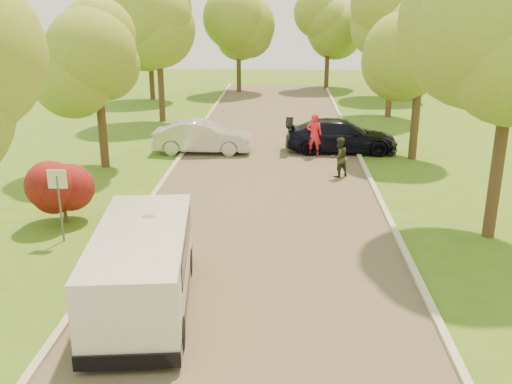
% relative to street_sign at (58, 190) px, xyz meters
% --- Properties ---
extents(ground, '(100.00, 100.00, 0.00)m').
position_rel_street_sign_xyz_m(ground, '(5.80, -4.00, -1.56)').
color(ground, '#3D6818').
rests_on(ground, ground).
extents(road, '(8.00, 60.00, 0.01)m').
position_rel_street_sign_xyz_m(road, '(5.80, 4.00, -1.56)').
color(road, '#4C4438').
rests_on(road, ground).
extents(curb_left, '(0.18, 60.00, 0.12)m').
position_rel_street_sign_xyz_m(curb_left, '(1.75, 4.00, -1.50)').
color(curb_left, '#B2AD9E').
rests_on(curb_left, ground).
extents(curb_right, '(0.18, 60.00, 0.12)m').
position_rel_street_sign_xyz_m(curb_right, '(9.85, 4.00, -1.50)').
color(curb_right, '#B2AD9E').
rests_on(curb_right, ground).
extents(street_sign, '(0.55, 0.06, 2.17)m').
position_rel_street_sign_xyz_m(street_sign, '(0.00, 0.00, 0.00)').
color(street_sign, '#59595E').
rests_on(street_sign, ground).
extents(red_shrub, '(1.70, 1.70, 1.95)m').
position_rel_street_sign_xyz_m(red_shrub, '(-0.50, 1.50, -0.47)').
color(red_shrub, '#382619').
rests_on(red_shrub, ground).
extents(tree_l_midb, '(4.30, 4.20, 6.62)m').
position_rel_street_sign_xyz_m(tree_l_midb, '(-1.01, 8.00, 3.02)').
color(tree_l_midb, '#382619').
rests_on(tree_l_midb, ground).
extents(tree_l_far, '(4.92, 4.80, 7.79)m').
position_rel_street_sign_xyz_m(tree_l_far, '(-0.59, 18.00, 3.90)').
color(tree_l_far, '#382619').
rests_on(tree_l_far, ground).
extents(tree_r_midb, '(4.51, 4.40, 7.01)m').
position_rel_street_sign_xyz_m(tree_r_midb, '(12.40, 10.00, 3.32)').
color(tree_r_midb, '#382619').
rests_on(tree_r_midb, ground).
extents(tree_r_far, '(5.33, 5.20, 8.34)m').
position_rel_street_sign_xyz_m(tree_r_far, '(13.03, 20.00, 4.27)').
color(tree_r_far, '#382619').
rests_on(tree_r_far, ground).
extents(tree_bg_a, '(5.12, 5.00, 7.72)m').
position_rel_street_sign_xyz_m(tree_bg_a, '(-2.98, 26.00, 3.75)').
color(tree_bg_a, '#382619').
rests_on(tree_bg_a, ground).
extents(tree_bg_b, '(5.12, 5.00, 7.95)m').
position_rel_street_sign_xyz_m(tree_bg_b, '(14.02, 28.00, 3.97)').
color(tree_bg_b, '#382619').
rests_on(tree_bg_b, ground).
extents(tree_bg_c, '(4.92, 4.80, 7.33)m').
position_rel_street_sign_xyz_m(tree_bg_c, '(3.01, 30.00, 3.46)').
color(tree_bg_c, '#382619').
rests_on(tree_bg_c, ground).
extents(tree_bg_d, '(5.12, 5.00, 7.72)m').
position_rel_street_sign_xyz_m(tree_bg_d, '(10.02, 32.00, 3.75)').
color(tree_bg_d, '#382619').
rests_on(tree_bg_d, ground).
extents(minivan, '(2.56, 5.30, 1.90)m').
position_rel_street_sign_xyz_m(minivan, '(3.30, -3.70, -0.56)').
color(minivan, silver).
rests_on(minivan, ground).
extents(silver_sedan, '(4.52, 1.63, 1.48)m').
position_rel_street_sign_xyz_m(silver_sedan, '(2.64, 10.62, -0.82)').
color(silver_sedan, '#B5B5BA').
rests_on(silver_sedan, ground).
extents(dark_sedan, '(5.24, 2.18, 1.51)m').
position_rel_street_sign_xyz_m(dark_sedan, '(9.10, 11.12, -0.81)').
color(dark_sedan, black).
rests_on(dark_sedan, ground).
extents(longboard, '(0.32, 0.95, 0.11)m').
position_rel_street_sign_xyz_m(longboard, '(3.30, -2.83, -1.46)').
color(longboard, black).
rests_on(longboard, ground).
extents(skateboarder, '(1.22, 0.75, 1.82)m').
position_rel_street_sign_xyz_m(skateboarder, '(3.30, -2.83, -0.54)').
color(skateboarder, slate).
rests_on(skateboarder, longboard).
extents(person_striped, '(0.76, 0.55, 1.96)m').
position_rel_street_sign_xyz_m(person_striped, '(7.79, 10.24, -0.59)').
color(person_striped, red).
rests_on(person_striped, ground).
extents(person_olive, '(0.99, 0.94, 1.62)m').
position_rel_street_sign_xyz_m(person_olive, '(8.63, 6.97, -0.75)').
color(person_olive, '#2B301C').
rests_on(person_olive, ground).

